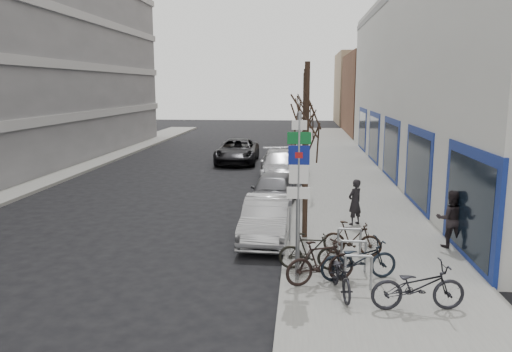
% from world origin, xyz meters
% --- Properties ---
extents(ground, '(120.00, 120.00, 0.00)m').
position_xyz_m(ground, '(0.00, 0.00, 0.00)').
color(ground, black).
rests_on(ground, ground).
extents(sidewalk_east, '(5.00, 70.00, 0.15)m').
position_xyz_m(sidewalk_east, '(4.50, 10.00, 0.07)').
color(sidewalk_east, slate).
rests_on(sidewalk_east, ground).
extents(sidewalk_west, '(3.00, 70.00, 0.15)m').
position_xyz_m(sidewalk_west, '(-11.00, 10.00, 0.07)').
color(sidewalk_west, slate).
rests_on(sidewalk_west, ground).
extents(brick_building_far, '(12.00, 14.00, 8.00)m').
position_xyz_m(brick_building_far, '(13.00, 40.00, 4.00)').
color(brick_building_far, brown).
rests_on(brick_building_far, ground).
extents(tan_building_far, '(13.00, 12.00, 9.00)m').
position_xyz_m(tan_building_far, '(13.50, 55.00, 4.50)').
color(tan_building_far, '#937A5B').
rests_on(tan_building_far, ground).
extents(highway_sign_pole, '(0.55, 0.10, 4.20)m').
position_xyz_m(highway_sign_pole, '(2.40, -0.01, 2.46)').
color(highway_sign_pole, gray).
rests_on(highway_sign_pole, ground).
extents(bike_rack, '(0.66, 2.26, 0.83)m').
position_xyz_m(bike_rack, '(3.80, 0.60, 0.66)').
color(bike_rack, gray).
rests_on(bike_rack, sidewalk_east).
extents(tree_near, '(1.80, 1.80, 5.50)m').
position_xyz_m(tree_near, '(2.60, 3.50, 4.10)').
color(tree_near, black).
rests_on(tree_near, ground).
extents(tree_mid, '(1.80, 1.80, 5.50)m').
position_xyz_m(tree_mid, '(2.60, 10.00, 4.10)').
color(tree_mid, black).
rests_on(tree_mid, ground).
extents(tree_far, '(1.80, 1.80, 5.50)m').
position_xyz_m(tree_far, '(2.60, 16.50, 4.10)').
color(tree_far, black).
rests_on(tree_far, ground).
extents(meter_front, '(0.10, 0.08, 1.27)m').
position_xyz_m(meter_front, '(2.15, 3.00, 0.92)').
color(meter_front, gray).
rests_on(meter_front, sidewalk_east).
extents(meter_mid, '(0.10, 0.08, 1.27)m').
position_xyz_m(meter_mid, '(2.15, 8.50, 0.92)').
color(meter_mid, gray).
rests_on(meter_mid, sidewalk_east).
extents(meter_back, '(0.10, 0.08, 1.27)m').
position_xyz_m(meter_back, '(2.15, 14.00, 0.92)').
color(meter_back, gray).
rests_on(meter_back, sidewalk_east).
extents(bike_near_left, '(0.78, 1.75, 1.03)m').
position_xyz_m(bike_near_left, '(3.39, -0.81, 0.67)').
color(bike_near_left, black).
rests_on(bike_near_left, sidewalk_east).
extents(bike_near_right, '(1.87, 1.23, 1.10)m').
position_xyz_m(bike_near_right, '(2.95, -0.24, 0.70)').
color(bike_near_right, black).
rests_on(bike_near_right, sidewalk_east).
extents(bike_mid_curb, '(2.01, 1.09, 1.18)m').
position_xyz_m(bike_mid_curb, '(3.88, 0.11, 0.74)').
color(bike_mid_curb, black).
rests_on(bike_mid_curb, sidewalk_east).
extents(bike_mid_inner, '(1.64, 0.52, 0.99)m').
position_xyz_m(bike_mid_inner, '(2.72, 0.66, 0.65)').
color(bike_mid_inner, black).
rests_on(bike_mid_inner, sidewalk_east).
extents(bike_far_curb, '(2.03, 0.81, 1.20)m').
position_xyz_m(bike_far_curb, '(4.92, -1.47, 0.75)').
color(bike_far_curb, black).
rests_on(bike_far_curb, sidewalk_east).
extents(bike_far_inner, '(1.69, 0.80, 0.99)m').
position_xyz_m(bike_far_inner, '(3.90, 1.85, 0.64)').
color(bike_far_inner, black).
rests_on(bike_far_inner, sidewalk_east).
extents(parked_car_front, '(1.52, 4.09, 1.34)m').
position_xyz_m(parked_car_front, '(1.40, 3.60, 0.67)').
color(parked_car_front, '#A9A9AE').
rests_on(parked_car_front, ground).
extents(parked_car_mid, '(2.01, 4.28, 1.41)m').
position_xyz_m(parked_car_mid, '(1.40, 7.78, 0.71)').
color(parked_car_mid, '#55555B').
rests_on(parked_car_mid, ground).
extents(parked_car_back, '(2.50, 5.31, 1.50)m').
position_xyz_m(parked_car_back, '(1.40, 13.89, 0.75)').
color(parked_car_back, '#98989D').
rests_on(parked_car_back, ground).
extents(lane_car, '(2.61, 5.46, 1.50)m').
position_xyz_m(lane_car, '(-1.55, 19.44, 0.75)').
color(lane_car, black).
rests_on(lane_car, ground).
extents(pedestrian_near, '(0.67, 0.66, 1.56)m').
position_xyz_m(pedestrian_near, '(4.29, 5.06, 0.93)').
color(pedestrian_near, black).
rests_on(pedestrian_near, sidewalk_east).
extents(pedestrian_far, '(0.66, 0.47, 1.71)m').
position_xyz_m(pedestrian_far, '(6.80, 2.86, 1.01)').
color(pedestrian_far, black).
rests_on(pedestrian_far, sidewalk_east).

